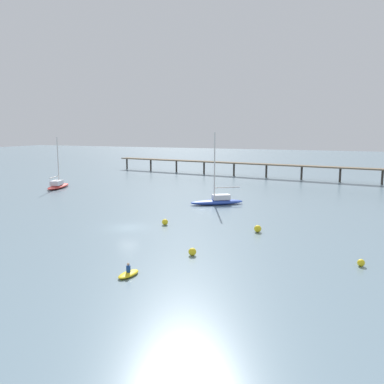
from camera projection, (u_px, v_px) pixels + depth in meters
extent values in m
plane|color=slate|center=(128.00, 228.00, 50.32)|extent=(400.00, 400.00, 0.00)
cube|color=brown|center=(250.00, 164.00, 103.74)|extent=(81.18, 12.55, 0.30)
cylinder|color=#38332D|center=(127.00, 164.00, 123.38)|extent=(0.50, 0.50, 3.18)
cylinder|color=#38332D|center=(151.00, 165.00, 119.08)|extent=(0.50, 0.50, 3.18)
cylinder|color=#38332D|center=(176.00, 167.00, 114.77)|extent=(0.50, 0.50, 3.18)
cylinder|color=#38332D|center=(204.00, 168.00, 110.46)|extent=(0.50, 0.50, 3.18)
cylinder|color=#38332D|center=(234.00, 170.00, 106.16)|extent=(0.50, 0.50, 3.18)
cylinder|color=#38332D|center=(266.00, 171.00, 101.85)|extent=(0.50, 0.50, 3.18)
cylinder|color=#38332D|center=(302.00, 173.00, 97.55)|extent=(0.50, 0.50, 3.18)
cylinder|color=#38332D|center=(340.00, 175.00, 93.24)|extent=(0.50, 0.50, 3.18)
cylinder|color=#38332D|center=(382.00, 177.00, 88.94)|extent=(0.50, 0.50, 3.18)
ellipsoid|color=#2D4CB7|center=(217.00, 202.00, 65.63)|extent=(8.42, 6.69, 0.80)
cube|color=silver|center=(221.00, 197.00, 65.64)|extent=(3.18, 2.85, 0.82)
cylinder|color=silver|center=(215.00, 166.00, 64.66)|extent=(0.22, 0.22, 10.75)
cylinder|color=silver|center=(227.00, 188.00, 65.60)|extent=(3.60, 2.51, 0.18)
ellipsoid|color=red|center=(58.00, 186.00, 83.89)|extent=(4.81, 8.89, 0.72)
cube|color=silver|center=(57.00, 183.00, 83.10)|extent=(2.47, 3.19, 0.93)
cylinder|color=silver|center=(58.00, 161.00, 83.51)|extent=(0.22, 0.22, 9.72)
cylinder|color=silver|center=(54.00, 177.00, 81.97)|extent=(1.34, 3.99, 0.18)
ellipsoid|color=yellow|center=(128.00, 274.00, 33.72)|extent=(1.30, 2.46, 0.35)
cylinder|color=navy|center=(128.00, 269.00, 33.65)|extent=(0.40, 0.40, 0.55)
sphere|color=tan|center=(128.00, 264.00, 33.59)|extent=(0.24, 0.24, 0.24)
sphere|color=yellow|center=(192.00, 252.00, 39.15)|extent=(0.76, 0.76, 0.76)
sphere|color=yellow|center=(258.00, 229.00, 47.99)|extent=(0.86, 0.86, 0.86)
sphere|color=yellow|center=(165.00, 222.00, 51.61)|extent=(0.78, 0.78, 0.78)
sphere|color=yellow|center=(361.00, 263.00, 36.08)|extent=(0.66, 0.66, 0.66)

